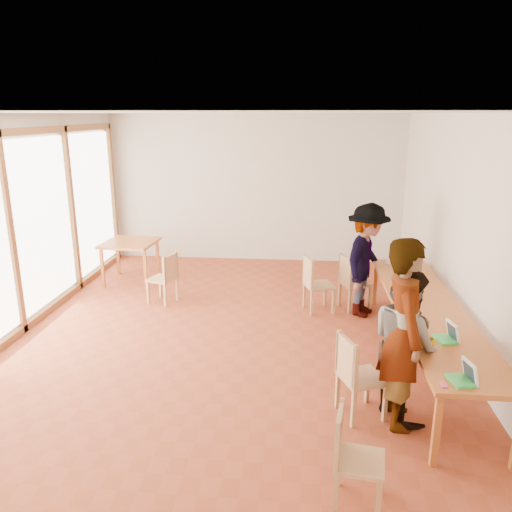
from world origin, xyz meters
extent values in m
plane|color=#A04326|center=(0.00, 0.00, 0.00)|extent=(8.00, 8.00, 0.00)
cube|color=beige|center=(0.00, 4.00, 1.50)|extent=(6.00, 0.10, 3.00)
cube|color=beige|center=(0.00, -4.00, 1.50)|extent=(6.00, 0.10, 3.00)
cube|color=beige|center=(3.00, 0.00, 1.50)|extent=(0.10, 8.00, 3.00)
cube|color=white|center=(-2.96, 0.00, 1.50)|extent=(0.10, 8.00, 3.00)
cube|color=white|center=(0.00, 0.00, 3.02)|extent=(6.00, 8.00, 0.04)
cube|color=#C7692C|center=(2.50, -0.39, 0.72)|extent=(0.80, 4.00, 0.05)
cube|color=#C7692C|center=(2.16, -2.33, 0.35)|extent=(0.06, 0.06, 0.70)
cube|color=#C7692C|center=(2.16, 1.55, 0.35)|extent=(0.06, 0.06, 0.70)
cube|color=#C7692C|center=(2.84, 1.55, 0.35)|extent=(0.06, 0.06, 0.70)
cube|color=#C7692C|center=(-2.15, 2.35, 0.72)|extent=(0.90, 0.90, 0.05)
cube|color=#C7692C|center=(-2.54, 1.96, 0.35)|extent=(0.05, 0.05, 0.70)
cube|color=#C7692C|center=(-2.54, 2.74, 0.35)|extent=(0.05, 0.05, 0.70)
cube|color=#C7692C|center=(-1.76, 1.96, 0.35)|extent=(0.05, 0.05, 0.70)
cube|color=#C7692C|center=(-1.76, 2.74, 0.35)|extent=(0.05, 0.05, 0.70)
cube|color=tan|center=(1.45, -2.84, 0.39)|extent=(0.43, 0.43, 0.04)
cube|color=tan|center=(1.28, -2.81, 0.60)|extent=(0.10, 0.38, 0.39)
cube|color=tan|center=(1.60, -1.60, 0.42)|extent=(0.54, 0.54, 0.04)
cube|color=tan|center=(1.43, -1.67, 0.65)|extent=(0.19, 0.39, 0.43)
cube|color=tan|center=(1.25, 1.19, 0.42)|extent=(0.52, 0.52, 0.04)
cube|color=tan|center=(1.08, 1.13, 0.66)|extent=(0.17, 0.40, 0.43)
cube|color=tan|center=(1.82, 1.35, 0.42)|extent=(0.53, 0.53, 0.04)
cube|color=tan|center=(1.65, 1.28, 0.65)|extent=(0.19, 0.39, 0.43)
cube|color=tan|center=(-1.28, 1.34, 0.40)|extent=(0.50, 0.50, 0.04)
cube|color=tan|center=(-1.12, 1.28, 0.62)|extent=(0.17, 0.38, 0.41)
imported|color=gray|center=(1.96, -1.67, 0.95)|extent=(0.46, 0.70, 1.90)
imported|color=gray|center=(2.01, -1.53, 0.78)|extent=(0.81, 0.91, 1.56)
imported|color=gray|center=(1.95, 1.12, 0.87)|extent=(1.05, 1.28, 1.73)
cube|color=#39CC50|center=(2.35, -2.19, 0.76)|extent=(0.21, 0.27, 0.02)
cube|color=white|center=(2.43, -2.17, 0.85)|extent=(0.11, 0.23, 0.20)
cube|color=#39CC50|center=(2.44, -1.35, 0.76)|extent=(0.22, 0.27, 0.02)
cube|color=white|center=(2.52, -1.34, 0.85)|extent=(0.12, 0.23, 0.20)
cube|color=#39CC50|center=(2.40, 0.60, 0.76)|extent=(0.17, 0.23, 0.02)
cube|color=white|center=(2.49, 0.61, 0.85)|extent=(0.07, 0.21, 0.19)
imported|color=gold|center=(2.22, -1.56, 0.80)|extent=(0.18, 0.18, 0.11)
cylinder|color=#228237|center=(2.38, 0.29, 0.89)|extent=(0.07, 0.07, 0.28)
cylinder|color=silver|center=(2.30, 1.37, 0.80)|extent=(0.07, 0.07, 0.09)
cylinder|color=white|center=(2.46, 0.10, 0.78)|extent=(0.08, 0.08, 0.06)
cube|color=#E44566|center=(2.20, -2.26, 0.76)|extent=(0.05, 0.10, 0.01)
cube|color=black|center=(2.19, -0.14, 0.80)|extent=(0.16, 0.26, 0.09)
camera|label=1|loc=(0.95, -6.18, 2.99)|focal=35.00mm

